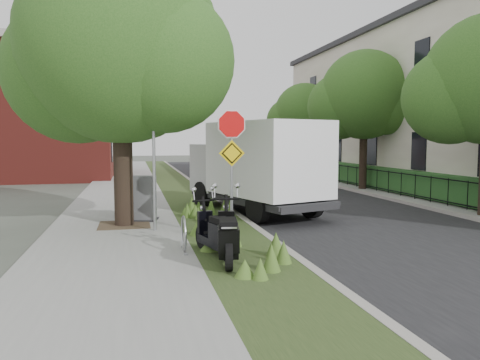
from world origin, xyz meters
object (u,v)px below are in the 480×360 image
object	(u,v)px
scooter_far	(218,237)
box_truck	(258,163)
sign_assembly	(232,147)
utility_cabinet	(140,199)
scooter_near	(228,242)

from	to	relation	value
scooter_far	box_truck	xyz separation A→B (m)	(2.37, 5.77, 1.18)
sign_assembly	utility_cabinet	bearing A→B (deg)	126.45
sign_assembly	scooter_far	distance (m)	2.64
sign_assembly	scooter_far	world-z (taller)	sign_assembly
scooter_far	utility_cabinet	world-z (taller)	utility_cabinet
sign_assembly	scooter_near	world-z (taller)	sign_assembly
scooter_near	box_truck	xyz separation A→B (m)	(2.30, 6.39, 1.15)
scooter_near	utility_cabinet	distance (m)	5.58
sign_assembly	box_truck	xyz separation A→B (m)	(1.71, 3.95, -0.62)
scooter_near	utility_cabinet	bearing A→B (deg)	106.27
scooter_far	utility_cabinet	distance (m)	4.96
utility_cabinet	scooter_far	bearing A→B (deg)	-72.51
box_truck	scooter_near	bearing A→B (deg)	-109.79
sign_assembly	utility_cabinet	distance (m)	3.96
sign_assembly	utility_cabinet	xyz separation A→B (m)	(-2.15, 2.92, -1.58)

